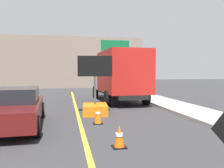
{
  "coord_description": "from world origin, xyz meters",
  "views": [
    {
      "loc": [
        -0.5,
        -0.05,
        1.96
      ],
      "look_at": [
        0.56,
        5.65,
        1.67
      ],
      "focal_mm": 39.29,
      "sensor_mm": 36.0,
      "label": 1
    }
  ],
  "objects_px": {
    "pickup_car": "(13,107)",
    "traffic_cone_far_lane": "(98,114)",
    "highway_guide_sign": "(122,56)",
    "box_truck": "(119,75)",
    "arrow_board_trailer": "(95,104)",
    "traffic_cone_mid_lane": "(119,136)"
  },
  "relations": [
    {
      "from": "arrow_board_trailer",
      "to": "box_truck",
      "type": "height_order",
      "value": "box_truck"
    },
    {
      "from": "highway_guide_sign",
      "to": "traffic_cone_far_lane",
      "type": "xyz_separation_m",
      "value": [
        -3.81,
        -12.69,
        -3.07
      ]
    },
    {
      "from": "box_truck",
      "to": "highway_guide_sign",
      "type": "distance_m",
      "value": 6.52
    },
    {
      "from": "arrow_board_trailer",
      "to": "highway_guide_sign",
      "type": "height_order",
      "value": "highway_guide_sign"
    },
    {
      "from": "highway_guide_sign",
      "to": "traffic_cone_far_lane",
      "type": "height_order",
      "value": "highway_guide_sign"
    },
    {
      "from": "box_truck",
      "to": "traffic_cone_far_lane",
      "type": "relative_size",
      "value": 9.45
    },
    {
      "from": "traffic_cone_mid_lane",
      "to": "traffic_cone_far_lane",
      "type": "distance_m",
      "value": 2.98
    },
    {
      "from": "highway_guide_sign",
      "to": "arrow_board_trailer",
      "type": "bearing_deg",
      "value": -109.22
    },
    {
      "from": "traffic_cone_far_lane",
      "to": "highway_guide_sign",
      "type": "bearing_deg",
      "value": 73.31
    },
    {
      "from": "box_truck",
      "to": "traffic_cone_far_lane",
      "type": "bearing_deg",
      "value": -108.85
    },
    {
      "from": "pickup_car",
      "to": "highway_guide_sign",
      "type": "bearing_deg",
      "value": 61.56
    },
    {
      "from": "box_truck",
      "to": "traffic_cone_mid_lane",
      "type": "xyz_separation_m",
      "value": [
        -2.07,
        -9.56,
        -1.48
      ]
    },
    {
      "from": "pickup_car",
      "to": "highway_guide_sign",
      "type": "xyz_separation_m",
      "value": [
        6.83,
        12.62,
        2.72
      ]
    },
    {
      "from": "traffic_cone_far_lane",
      "to": "pickup_car",
      "type": "bearing_deg",
      "value": 178.61
    },
    {
      "from": "arrow_board_trailer",
      "to": "highway_guide_sign",
      "type": "bearing_deg",
      "value": 70.78
    },
    {
      "from": "pickup_car",
      "to": "traffic_cone_far_lane",
      "type": "height_order",
      "value": "pickup_car"
    },
    {
      "from": "arrow_board_trailer",
      "to": "traffic_cone_far_lane",
      "type": "bearing_deg",
      "value": -93.9
    },
    {
      "from": "pickup_car",
      "to": "traffic_cone_far_lane",
      "type": "xyz_separation_m",
      "value": [
        3.03,
        -0.07,
        -0.34
      ]
    },
    {
      "from": "highway_guide_sign",
      "to": "traffic_cone_mid_lane",
      "type": "bearing_deg",
      "value": -103.05
    },
    {
      "from": "box_truck",
      "to": "highway_guide_sign",
      "type": "xyz_separation_m",
      "value": [
        1.56,
        6.11,
        1.65
      ]
    },
    {
      "from": "pickup_car",
      "to": "traffic_cone_mid_lane",
      "type": "xyz_separation_m",
      "value": [
        3.2,
        -3.05,
        -0.41
      ]
    },
    {
      "from": "highway_guide_sign",
      "to": "traffic_cone_mid_lane",
      "type": "distance_m",
      "value": 16.38
    }
  ]
}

